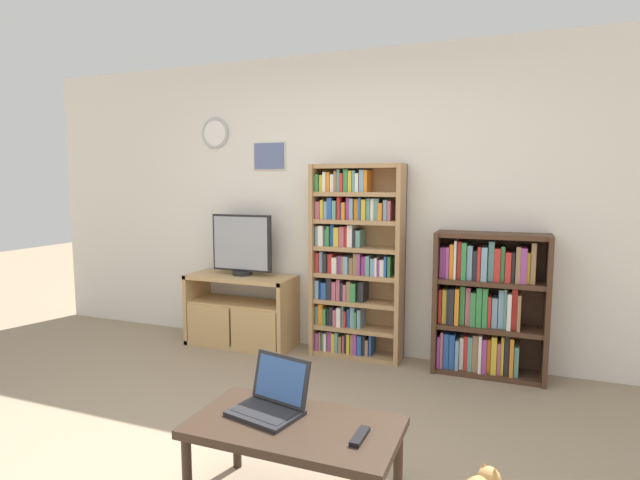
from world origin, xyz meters
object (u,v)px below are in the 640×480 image
object	(u,v)px
tv_stand	(240,311)
bookshelf_short	(485,305)
remote_near_laptop	(360,437)
television	(242,245)
coffee_table	(294,433)
laptop	(272,399)
bookshelf_tall	(352,261)

from	to	relation	value
tv_stand	bookshelf_short	size ratio (longest dim) A/B	0.89
tv_stand	remote_near_laptop	size ratio (longest dim) A/B	6.16
television	tv_stand	bearing A→B (deg)	-93.67
coffee_table	laptop	world-z (taller)	laptop
tv_stand	coffee_table	size ratio (longest dim) A/B	1.06
tv_stand	bookshelf_tall	distance (m)	1.16
television	laptop	distance (m)	2.36
tv_stand	bookshelf_short	bearing A→B (deg)	2.59
laptop	tv_stand	bearing A→B (deg)	136.93
bookshelf_tall	laptop	bearing A→B (deg)	-83.21
bookshelf_tall	television	bearing A→B (deg)	-176.04
bookshelf_tall	laptop	size ratio (longest dim) A/B	4.49
tv_stand	remote_near_laptop	xyz separation A→B (m)	(1.74, -1.98, 0.10)
laptop	remote_near_laptop	bearing A→B (deg)	1.00
coffee_table	remote_near_laptop	world-z (taller)	remote_near_laptop
bookshelf_short	laptop	world-z (taller)	bookshelf_short
bookshelf_tall	bookshelf_short	size ratio (longest dim) A/B	1.48
television	laptop	size ratio (longest dim) A/B	1.59
bookshelf_tall	bookshelf_short	distance (m)	1.12
laptop	remote_near_laptop	size ratio (longest dim) A/B	2.28
remote_near_laptop	coffee_table	bearing A→B (deg)	-3.57
television	bookshelf_short	bearing A→B (deg)	1.39
coffee_table	tv_stand	bearing A→B (deg)	126.03
television	bookshelf_tall	bearing A→B (deg)	3.96
bookshelf_tall	bookshelf_short	bearing A→B (deg)	-1.07
coffee_table	laptop	xyz separation A→B (m)	(-0.15, 0.07, 0.11)
bookshelf_tall	remote_near_laptop	bearing A→B (deg)	-71.60
bookshelf_short	coffee_table	xyz separation A→B (m)	(-0.70, -2.05, -0.18)
television	bookshelf_short	xyz separation A→B (m)	(2.12, 0.05, -0.38)
television	remote_near_laptop	size ratio (longest dim) A/B	3.61
tv_stand	television	size ratio (longest dim) A/B	1.70
laptop	bookshelf_tall	bearing A→B (deg)	109.66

